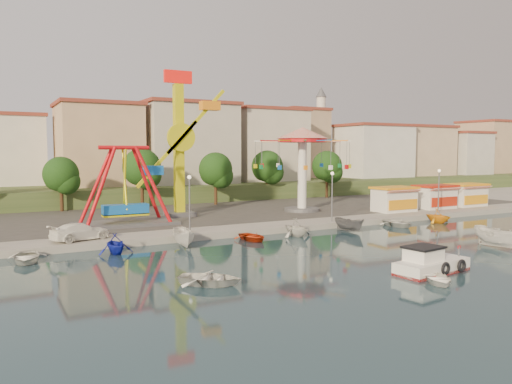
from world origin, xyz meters
TOP-DOWN VIEW (x-y plane):
  - ground at (0.00, 0.00)m, footprint 200.00×200.00m
  - quay_deck at (0.00, 62.00)m, footprint 200.00×100.00m
  - asphalt_pad at (0.00, 30.00)m, footprint 90.00×28.00m
  - hill_terrace at (0.00, 67.00)m, footprint 200.00×60.00m
  - pirate_ship_ride at (-11.89, 20.85)m, footprint 10.00×5.00m
  - kamikaze_tower at (-4.33, 24.69)m, footprint 7.12×3.10m
  - wave_swinger at (10.33, 22.21)m, footprint 11.60×11.60m
  - booth_left at (20.18, 16.49)m, footprint 5.40×3.78m
  - booth_mid at (27.34, 16.49)m, footprint 5.40×3.78m
  - booth_right at (33.39, 16.49)m, footprint 5.40×3.78m
  - lamp_post_1 at (-8.00, 13.00)m, footprint 0.14×0.14m
  - lamp_post_2 at (8.00, 13.00)m, footprint 0.14×0.14m
  - lamp_post_3 at (24.00, 13.00)m, footprint 0.14×0.14m
  - tree_1 at (-16.00, 36.24)m, footprint 4.35×4.35m
  - tree_2 at (-6.00, 35.81)m, footprint 5.02×5.02m
  - tree_3 at (4.00, 34.36)m, footprint 4.68×4.68m
  - tree_4 at (14.00, 37.35)m, footprint 4.86×4.86m
  - tree_5 at (24.00, 35.54)m, footprint 4.83×4.83m
  - building_1 at (-21.33, 51.38)m, footprint 12.33×9.01m
  - building_2 at (-8.19, 51.96)m, footprint 11.95×9.28m
  - building_3 at (5.60, 48.80)m, footprint 12.59×10.50m
  - building_4 at (19.07, 52.20)m, footprint 10.75×9.23m
  - building_5 at (32.37, 50.33)m, footprint 12.77×10.96m
  - building_6 at (44.15, 48.77)m, footprint 8.23×8.98m
  - building_7 at (56.03, 53.70)m, footprint 11.59×10.93m
  - building_8 at (69.93, 47.19)m, footprint 12.84×9.28m
  - building_9 at (83.46, 49.95)m, footprint 12.95×9.17m
  - minaret at (36.00, 54.00)m, footprint 2.80×2.80m
  - cabin_motorboat at (1.49, -6.30)m, footprint 5.86×2.90m
  - rowboat_a at (-12.51, -2.18)m, footprint 4.73×4.62m
  - rowboat_b at (-0.21, -8.46)m, footprint 3.33×3.65m
  - skiff at (13.13, -2.87)m, footprint 2.28×4.88m
  - van at (-17.36, 14.00)m, footprint 5.34×3.46m
  - moored_boat_0 at (-21.80, 9.80)m, footprint 3.24×4.16m
  - moored_boat_1 at (-15.41, 9.80)m, footprint 2.73×3.14m
  - moored_boat_2 at (-9.73, 9.80)m, footprint 2.25×4.44m
  - moored_boat_3 at (-3.24, 9.80)m, footprint 2.81×3.72m
  - moored_boat_4 at (1.45, 9.80)m, footprint 3.23×3.62m
  - moored_boat_5 at (7.76, 9.80)m, footprint 1.97×3.84m
  - moored_boat_6 at (14.37, 9.80)m, footprint 2.93×4.00m
  - moored_boat_7 at (20.38, 9.80)m, footprint 3.03×3.41m

SIDE VIEW (x-z plane):
  - ground at x=0.00m, z-range 0.00..0.00m
  - quay_deck at x=0.00m, z-range 0.00..0.60m
  - rowboat_b at x=-0.21m, z-range 0.00..0.62m
  - moored_boat_3 at x=-3.24m, z-range 0.00..0.73m
  - moored_boat_0 at x=-21.80m, z-range 0.00..0.79m
  - rowboat_a at x=-12.51m, z-range 0.00..0.80m
  - moored_boat_6 at x=14.37m, z-range 0.00..0.81m
  - cabin_motorboat at x=1.49m, z-range -0.46..1.52m
  - asphalt_pad at x=0.00m, z-range 0.60..0.61m
  - moored_boat_5 at x=7.76m, z-range 0.00..1.41m
  - moored_boat_1 at x=-15.41m, z-range 0.00..1.62m
  - moored_boat_2 at x=-9.73m, z-range 0.00..1.64m
  - moored_boat_7 at x=20.38m, z-range 0.00..1.64m
  - moored_boat_4 at x=1.45m, z-range 0.00..1.73m
  - skiff at x=13.13m, z-range 0.00..1.82m
  - van at x=-17.36m, z-range 0.60..2.04m
  - hill_terrace at x=0.00m, z-range 0.00..3.00m
  - booth_left at x=20.18m, z-range 0.62..3.70m
  - booth_mid at x=27.34m, z-range 0.62..3.70m
  - booth_right at x=33.39m, z-range 0.62..3.70m
  - lamp_post_1 at x=-8.00m, z-range 0.60..5.60m
  - lamp_post_2 at x=8.00m, z-range 0.60..5.60m
  - lamp_post_3 at x=24.00m, z-range 0.60..5.60m
  - pirate_ship_ride at x=-11.89m, z-range 0.39..8.39m
  - tree_1 at x=-16.00m, z-range 1.80..8.60m
  - tree_3 at x=4.00m, z-range 1.90..9.21m
  - tree_5 at x=24.00m, z-range 1.94..9.48m
  - tree_4 at x=14.00m, z-range 1.95..9.55m
  - tree_2 at x=-6.00m, z-range 1.99..9.84m
  - building_1 at x=-21.33m, z-range 3.00..11.63m
  - building_7 at x=56.03m, z-range 3.00..11.76m
  - building_3 at x=5.60m, z-range 3.00..12.20m
  - building_9 at x=83.46m, z-range 3.00..12.21m
  - building_4 at x=19.07m, z-range 3.00..12.24m
  - wave_swinger at x=10.33m, z-range 3.00..13.40m
  - kamikaze_tower at x=-4.33m, z-range 0.22..16.72m
  - building_5 at x=32.37m, z-range 3.00..14.21m
  - building_2 at x=-8.19m, z-range 3.00..14.23m
  - building_6 at x=44.15m, z-range 3.00..15.36m
  - building_8 at x=69.93m, z-range 3.00..15.58m
  - minaret at x=36.00m, z-range 3.55..21.55m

